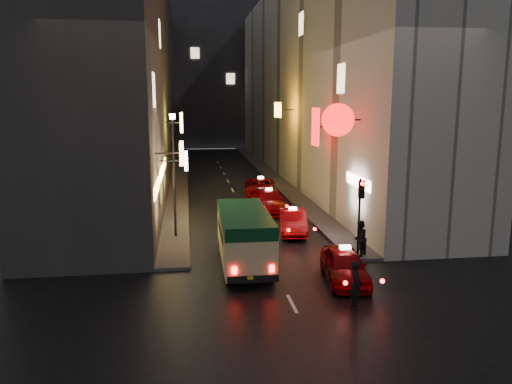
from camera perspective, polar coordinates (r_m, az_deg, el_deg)
name	(u,v)px	position (r m, az deg, el deg)	size (l,w,h in m)	color
ground	(323,362)	(14.52, 7.63, -18.72)	(120.00, 120.00, 0.00)	black
building_left	(134,77)	(46.42, -13.81, 12.62)	(7.51, 52.00, 18.00)	#393634
building_right	(310,78)	(47.63, 6.22, 12.80)	(7.95, 52.00, 18.00)	#BAB7AB
building_far	(208,73)	(78.35, -5.52, 13.37)	(30.00, 10.00, 22.00)	#37383D
sidewalk_left	(179,176)	(46.70, -8.75, 1.80)	(1.50, 52.00, 0.15)	#4B4846
sidewalk_right	(270,174)	(47.35, 1.60, 2.03)	(1.50, 52.00, 0.15)	#4B4846
minibus	(244,232)	(21.16, -1.36, -4.62)	(2.06, 5.70, 2.44)	beige
taxi_near	(345,263)	(20.06, 10.09, -7.97)	(2.43, 4.95, 1.69)	#820307
taxi_second	(293,220)	(26.72, 4.20, -3.18)	(2.57, 4.92, 1.66)	#820307
taxi_third	(269,199)	(31.80, 1.47, -0.84)	(2.34, 5.15, 1.77)	#820307
taxi_far	(261,186)	(36.49, 0.53, 0.65)	(2.63, 5.26, 1.78)	#820307
pedestrian_crossing	(356,282)	(17.57, 11.31, -10.02)	(0.64, 0.41, 1.93)	black
pedestrian_sidewalk	(360,236)	(22.82, 11.78, -4.94)	(0.69, 0.43, 1.84)	black
traffic_light	(361,201)	(22.41, 11.87, -0.98)	(0.26, 0.43, 3.50)	black
lamp_post	(174,167)	(25.40, -9.39, 2.82)	(0.28, 0.28, 6.22)	black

